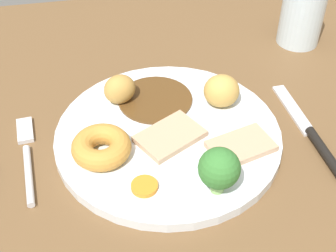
% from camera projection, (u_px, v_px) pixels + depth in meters
% --- Properties ---
extents(dining_table, '(1.20, 0.84, 0.04)m').
position_uv_depth(dining_table, '(140.00, 160.00, 0.62)').
color(dining_table, brown).
rests_on(dining_table, ground).
extents(dinner_plate, '(0.29, 0.29, 0.01)m').
position_uv_depth(dinner_plate, '(168.00, 136.00, 0.61)').
color(dinner_plate, white).
rests_on(dinner_plate, dining_table).
extents(gravy_pool, '(0.10, 0.10, 0.00)m').
position_uv_depth(gravy_pool, '(155.00, 99.00, 0.66)').
color(gravy_pool, '#563819').
rests_on(gravy_pool, dinner_plate).
extents(meat_slice_main, '(0.10, 0.09, 0.01)m').
position_uv_depth(meat_slice_main, '(170.00, 135.00, 0.60)').
color(meat_slice_main, tan).
rests_on(meat_slice_main, dinner_plate).
extents(meat_slice_under, '(0.09, 0.07, 0.01)m').
position_uv_depth(meat_slice_under, '(241.00, 146.00, 0.59)').
color(meat_slice_under, tan).
rests_on(meat_slice_under, dinner_plate).
extents(yorkshire_pudding, '(0.07, 0.07, 0.03)m').
position_uv_depth(yorkshire_pudding, '(101.00, 147.00, 0.57)').
color(yorkshire_pudding, '#C68938').
rests_on(yorkshire_pudding, dinner_plate).
extents(roast_potato_left, '(0.06, 0.05, 0.05)m').
position_uv_depth(roast_potato_left, '(221.00, 91.00, 0.64)').
color(roast_potato_left, tan).
rests_on(roast_potato_left, dinner_plate).
extents(roast_potato_right, '(0.05, 0.05, 0.04)m').
position_uv_depth(roast_potato_right, '(120.00, 89.00, 0.64)').
color(roast_potato_right, '#BC8C42').
rests_on(roast_potato_right, dinner_plate).
extents(carrot_coin_front, '(0.03, 0.03, 0.01)m').
position_uv_depth(carrot_coin_front, '(144.00, 186.00, 0.54)').
color(carrot_coin_front, orange).
rests_on(carrot_coin_front, dinner_plate).
extents(broccoli_floret, '(0.05, 0.05, 0.06)m').
position_uv_depth(broccoli_floret, '(219.00, 169.00, 0.52)').
color(broccoli_floret, '#8CB766').
rests_on(broccoli_floret, dinner_plate).
extents(fork, '(0.03, 0.15, 0.01)m').
position_uv_depth(fork, '(27.00, 155.00, 0.59)').
color(fork, silver).
rests_on(fork, dining_table).
extents(knife, '(0.02, 0.19, 0.01)m').
position_uv_depth(knife, '(312.00, 135.00, 0.62)').
color(knife, black).
rests_on(knife, dining_table).
extents(water_glass, '(0.07, 0.07, 0.10)m').
position_uv_depth(water_glass, '(302.00, 15.00, 0.76)').
color(water_glass, silver).
rests_on(water_glass, dining_table).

